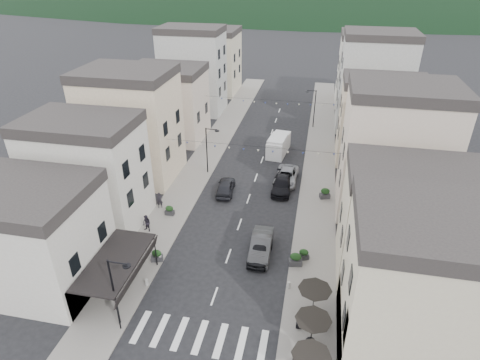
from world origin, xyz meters
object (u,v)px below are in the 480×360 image
(parked_car_a, at_px, (260,250))
(parked_car_d, at_px, (282,185))
(parked_car_b, at_px, (261,245))
(pedestrian_b, at_px, (147,223))
(delivery_van, at_px, (278,145))
(pedestrian_a, at_px, (160,200))
(parked_car_c, at_px, (286,176))
(parked_car_e, at_px, (226,187))

(parked_car_a, xyz_separation_m, parked_car_d, (0.62, 12.12, -0.03))
(parked_car_b, bearing_deg, pedestrian_b, 173.81)
(delivery_van, bearing_deg, pedestrian_b, -109.93)
(parked_car_a, height_order, delivery_van, delivery_van)
(delivery_van, relative_size, pedestrian_a, 3.23)
(parked_car_a, distance_m, parked_car_d, 12.13)
(parked_car_a, height_order, parked_car_b, parked_car_b)
(parked_car_a, distance_m, parked_car_b, 0.59)
(parked_car_c, bearing_deg, parked_car_e, -146.75)
(parked_car_c, xyz_separation_m, delivery_van, (-1.89, 7.71, 0.53))
(parked_car_b, bearing_deg, parked_car_d, 85.38)
(parked_car_d, distance_m, parked_car_e, 6.47)
(parked_car_b, xyz_separation_m, parked_car_c, (0.91, 13.68, -0.09))
(parked_car_a, relative_size, pedestrian_b, 2.59)
(parked_car_a, bearing_deg, parked_car_b, 91.33)
(parked_car_e, bearing_deg, delivery_van, -116.94)
(parked_car_b, height_order, parked_car_e, parked_car_b)
(parked_car_e, bearing_deg, parked_car_d, -169.13)
(parked_car_a, bearing_deg, parked_car_e, 119.83)
(parked_car_b, height_order, pedestrian_a, pedestrian_a)
(parked_car_b, relative_size, parked_car_e, 1.12)
(parked_car_c, bearing_deg, parked_car_d, -95.80)
(parked_car_c, distance_m, parked_car_d, 2.17)
(parked_car_b, height_order, delivery_van, delivery_van)
(pedestrian_a, bearing_deg, pedestrian_b, -111.89)
(parked_car_a, bearing_deg, pedestrian_a, 155.25)
(parked_car_c, distance_m, parked_car_e, 7.62)
(pedestrian_b, bearing_deg, parked_car_a, 13.27)
(parked_car_e, bearing_deg, parked_car_a, 113.20)
(parked_car_c, bearing_deg, parked_car_a, -91.65)
(parked_car_a, distance_m, pedestrian_a, 13.03)
(parked_car_a, xyz_separation_m, pedestrian_b, (-11.38, 1.51, 0.22))
(parked_car_e, relative_size, pedestrian_b, 2.61)
(parked_car_d, relative_size, pedestrian_b, 2.93)
(parked_car_e, height_order, pedestrian_b, pedestrian_b)
(parked_car_a, xyz_separation_m, parked_car_c, (0.91, 14.27, -0.02))
(parked_car_a, bearing_deg, delivery_van, 93.87)
(parked_car_a, height_order, pedestrian_a, pedestrian_a)
(delivery_van, bearing_deg, parked_car_c, -69.23)
(parked_car_b, bearing_deg, pedestrian_a, 154.73)
(parked_car_c, xyz_separation_m, pedestrian_a, (-12.61, -8.54, 0.25))
(parked_car_b, bearing_deg, parked_car_a, -91.55)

